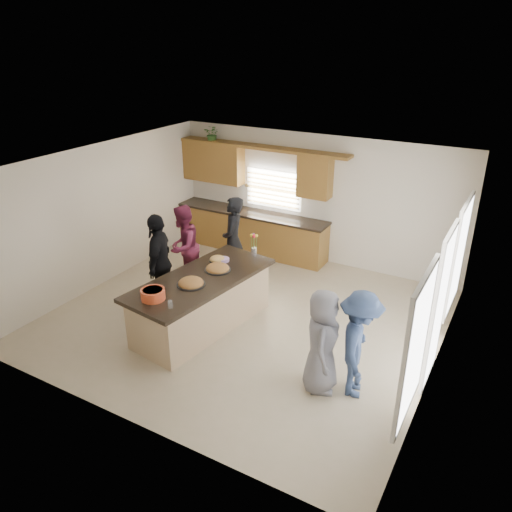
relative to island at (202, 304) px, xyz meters
The scene contains 18 objects.
floor 0.90m from the island, 50.25° to the left, with size 6.50×6.50×0.00m, color #C4AF92.
room_shell 1.65m from the island, 50.25° to the left, with size 6.52×6.02×2.81m.
back_cabinetry 3.50m from the island, 106.20° to the left, with size 4.08×0.66×2.46m.
right_wall_glazing 3.85m from the island, ahead, with size 0.06×4.00×2.25m.
island is the anchor object (origin of this frame).
platter_front 0.60m from the island, 87.37° to the right, with size 0.46×0.46×0.19m.
platter_mid 0.65m from the island, 76.67° to the left, with size 0.45×0.45×0.18m.
platter_back 0.88m from the island, 100.52° to the left, with size 0.31×0.31×0.12m.
salad_bowl 1.14m from the island, 102.67° to the right, with size 0.37×0.37×0.16m.
clear_cup 1.20m from the island, 80.05° to the right, with size 0.07×0.07×0.11m, color white.
plate_stack 0.91m from the island, 92.48° to the left, with size 0.22×0.22×0.05m, color #B88ECF.
flower_vase 1.46m from the island, 74.65° to the left, with size 0.14×0.14×0.43m.
potted_plant 4.50m from the island, 120.30° to the left, with size 0.35×0.30×0.39m, color #468033.
woman_left_back 1.85m from the island, 104.27° to the left, with size 0.66×0.43×1.80m, color black.
woman_left_mid 1.71m from the island, 137.33° to the left, with size 0.82×0.64×1.68m, color maroon.
woman_left_front 1.17m from the island, 169.01° to the left, with size 1.07×0.45×1.83m, color black.
woman_right_back 2.93m from the island, ahead, with size 1.04×0.60×1.60m, color navy.
woman_right_front 2.49m from the island, 12.16° to the right, with size 0.76×0.50×1.56m, color slate.
Camera 1 is at (3.97, -6.64, 4.72)m, focal length 35.00 mm.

